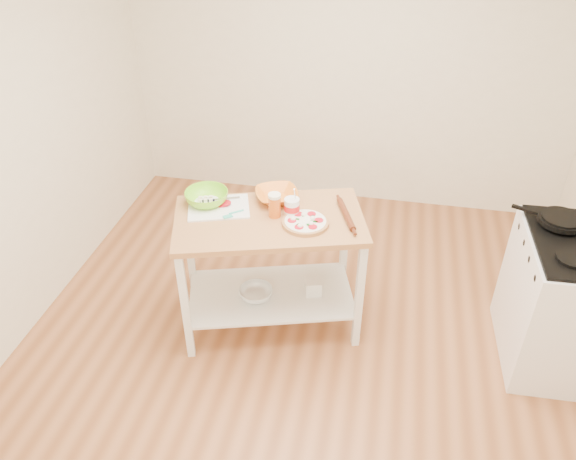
% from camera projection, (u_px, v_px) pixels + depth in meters
% --- Properties ---
extents(room_shell, '(4.04, 4.54, 2.74)m').
position_uv_depth(room_shell, '(309.00, 192.00, 3.03)').
color(room_shell, '#A9683E').
rests_on(room_shell, ground).
extents(prep_island, '(1.37, 0.99, 0.90)m').
position_uv_depth(prep_island, '(270.00, 249.00, 3.77)').
color(prep_island, '#B57D4A').
rests_on(prep_island, ground).
extents(gas_stove, '(0.72, 0.83, 1.11)m').
position_uv_depth(gas_stove, '(569.00, 302.00, 3.60)').
color(gas_stove, white).
rests_on(gas_stove, ground).
extents(skillet, '(0.42, 0.28, 0.03)m').
position_uv_depth(skillet, '(560.00, 220.00, 3.48)').
color(skillet, black).
rests_on(skillet, gas_stove).
extents(pizza, '(0.30, 0.30, 0.05)m').
position_uv_depth(pizza, '(305.00, 222.00, 3.56)').
color(pizza, tan).
rests_on(pizza, prep_island).
extents(cutting_board, '(0.47, 0.41, 0.04)m').
position_uv_depth(cutting_board, '(218.00, 207.00, 3.73)').
color(cutting_board, white).
rests_on(cutting_board, prep_island).
extents(spatula, '(0.12, 0.13, 0.01)m').
position_uv_depth(spatula, '(232.00, 214.00, 3.64)').
color(spatula, '#34B69D').
rests_on(spatula, cutting_board).
extents(knife, '(0.25, 0.13, 0.01)m').
position_uv_depth(knife, '(214.00, 200.00, 3.78)').
color(knife, silver).
rests_on(knife, cutting_board).
extents(orange_bowl, '(0.38, 0.38, 0.07)m').
position_uv_depth(orange_bowl, '(277.00, 196.00, 3.79)').
color(orange_bowl, orange).
rests_on(orange_bowl, prep_island).
extents(green_bowl, '(0.39, 0.39, 0.09)m').
position_uv_depth(green_bowl, '(207.00, 197.00, 3.75)').
color(green_bowl, '#80DE23').
rests_on(green_bowl, prep_island).
extents(beer_pint, '(0.08, 0.08, 0.16)m').
position_uv_depth(beer_pint, '(275.00, 205.00, 3.60)').
color(beer_pint, '#D85E17').
rests_on(beer_pint, prep_island).
extents(yogurt_tub, '(0.10, 0.10, 0.21)m').
position_uv_depth(yogurt_tub, '(292.00, 207.00, 3.63)').
color(yogurt_tub, white).
rests_on(yogurt_tub, prep_island).
extents(rolling_pin, '(0.16, 0.34, 0.04)m').
position_uv_depth(rolling_pin, '(346.00, 214.00, 3.63)').
color(rolling_pin, '#602A16').
rests_on(rolling_pin, prep_island).
extents(shelf_glass_bowl, '(0.25, 0.25, 0.07)m').
position_uv_depth(shelf_glass_bowl, '(256.00, 293.00, 3.93)').
color(shelf_glass_bowl, silver).
rests_on(shelf_glass_bowl, prep_island).
extents(shelf_bin, '(0.14, 0.14, 0.11)m').
position_uv_depth(shelf_bin, '(313.00, 287.00, 3.97)').
color(shelf_bin, white).
rests_on(shelf_bin, prep_island).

